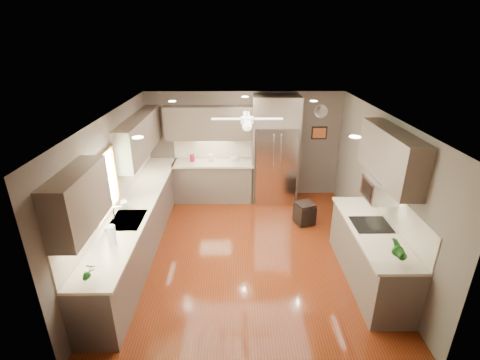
{
  "coord_description": "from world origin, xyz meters",
  "views": [
    {
      "loc": [
        -0.17,
        -5.38,
        3.68
      ],
      "look_at": [
        -0.12,
        0.6,
        1.16
      ],
      "focal_mm": 26.0,
      "sensor_mm": 36.0,
      "label": 1
    }
  ],
  "objects_px": {
    "bowl": "(234,160)",
    "paper_towel": "(112,235)",
    "potted_plant_left": "(89,271)",
    "refrigerator": "(275,152)",
    "soap_bottle": "(124,203)",
    "microwave": "(380,189)",
    "potted_plant_right": "(398,249)",
    "stool": "(304,213)",
    "canister_c": "(211,158)",
    "canister_a": "(192,158)"
  },
  "relations": [
    {
      "from": "soap_bottle",
      "to": "potted_plant_right",
      "type": "distance_m",
      "value": 4.24
    },
    {
      "from": "canister_c",
      "to": "potted_plant_right",
      "type": "distance_m",
      "value": 4.67
    },
    {
      "from": "canister_c",
      "to": "microwave",
      "type": "height_order",
      "value": "microwave"
    },
    {
      "from": "canister_c",
      "to": "bowl",
      "type": "xyz_separation_m",
      "value": [
        0.54,
        0.02,
        -0.06
      ]
    },
    {
      "from": "stool",
      "to": "canister_a",
      "type": "bearing_deg",
      "value": 152.71
    },
    {
      "from": "microwave",
      "to": "bowl",
      "type": "bearing_deg",
      "value": 129.05
    },
    {
      "from": "potted_plant_left",
      "to": "refrigerator",
      "type": "distance_m",
      "value": 4.92
    },
    {
      "from": "soap_bottle",
      "to": "potted_plant_left",
      "type": "height_order",
      "value": "potted_plant_left"
    },
    {
      "from": "canister_a",
      "to": "paper_towel",
      "type": "distance_m",
      "value": 3.5
    },
    {
      "from": "potted_plant_right",
      "to": "paper_towel",
      "type": "relative_size",
      "value": 1.12
    },
    {
      "from": "microwave",
      "to": "paper_towel",
      "type": "relative_size",
      "value": 1.75
    },
    {
      "from": "canister_a",
      "to": "bowl",
      "type": "relative_size",
      "value": 0.81
    },
    {
      "from": "bowl",
      "to": "microwave",
      "type": "xyz_separation_m",
      "value": [
        2.26,
        -2.79,
        0.51
      ]
    },
    {
      "from": "bowl",
      "to": "stool",
      "type": "relative_size",
      "value": 0.46
    },
    {
      "from": "paper_towel",
      "to": "soap_bottle",
      "type": "bearing_deg",
      "value": 97.48
    },
    {
      "from": "potted_plant_right",
      "to": "refrigerator",
      "type": "bearing_deg",
      "value": 107.56
    },
    {
      "from": "stool",
      "to": "bowl",
      "type": "bearing_deg",
      "value": 139.34
    },
    {
      "from": "potted_plant_left",
      "to": "bowl",
      "type": "relative_size",
      "value": 1.37
    },
    {
      "from": "refrigerator",
      "to": "paper_towel",
      "type": "relative_size",
      "value": 7.81
    },
    {
      "from": "canister_c",
      "to": "refrigerator",
      "type": "distance_m",
      "value": 1.48
    },
    {
      "from": "canister_a",
      "to": "stool",
      "type": "height_order",
      "value": "canister_a"
    },
    {
      "from": "canister_a",
      "to": "potted_plant_left",
      "type": "bearing_deg",
      "value": -99.78
    },
    {
      "from": "soap_bottle",
      "to": "potted_plant_left",
      "type": "bearing_deg",
      "value": -85.93
    },
    {
      "from": "canister_a",
      "to": "canister_c",
      "type": "xyz_separation_m",
      "value": [
        0.44,
        -0.02,
        0.01
      ]
    },
    {
      "from": "canister_a",
      "to": "soap_bottle",
      "type": "bearing_deg",
      "value": -109.96
    },
    {
      "from": "potted_plant_left",
      "to": "soap_bottle",
      "type": "bearing_deg",
      "value": 94.07
    },
    {
      "from": "canister_a",
      "to": "microwave",
      "type": "relative_size",
      "value": 0.31
    },
    {
      "from": "potted_plant_left",
      "to": "bowl",
      "type": "xyz_separation_m",
      "value": [
        1.7,
        4.23,
        -0.12
      ]
    },
    {
      "from": "soap_bottle",
      "to": "bowl",
      "type": "relative_size",
      "value": 1.0
    },
    {
      "from": "soap_bottle",
      "to": "paper_towel",
      "type": "height_order",
      "value": "paper_towel"
    },
    {
      "from": "stool",
      "to": "potted_plant_right",
      "type": "bearing_deg",
      "value": -75.6
    },
    {
      "from": "canister_a",
      "to": "refrigerator",
      "type": "xyz_separation_m",
      "value": [
        1.91,
        -0.08,
        0.17
      ]
    },
    {
      "from": "canister_c",
      "to": "microwave",
      "type": "relative_size",
      "value": 0.32
    },
    {
      "from": "canister_a",
      "to": "canister_c",
      "type": "relative_size",
      "value": 1.0
    },
    {
      "from": "canister_a",
      "to": "potted_plant_right",
      "type": "xyz_separation_m",
      "value": [
        3.1,
        -3.86,
        0.1
      ]
    },
    {
      "from": "potted_plant_right",
      "to": "microwave",
      "type": "relative_size",
      "value": 0.64
    },
    {
      "from": "canister_c",
      "to": "soap_bottle",
      "type": "relative_size",
      "value": 0.81
    },
    {
      "from": "potted_plant_left",
      "to": "stool",
      "type": "relative_size",
      "value": 0.64
    },
    {
      "from": "bowl",
      "to": "refrigerator",
      "type": "distance_m",
      "value": 0.96
    },
    {
      "from": "potted_plant_left",
      "to": "potted_plant_right",
      "type": "relative_size",
      "value": 0.83
    },
    {
      "from": "bowl",
      "to": "paper_towel",
      "type": "distance_m",
      "value": 3.82
    },
    {
      "from": "refrigerator",
      "to": "stool",
      "type": "distance_m",
      "value": 1.6
    },
    {
      "from": "canister_c",
      "to": "potted_plant_left",
      "type": "xyz_separation_m",
      "value": [
        -1.17,
        -4.21,
        0.06
      ]
    },
    {
      "from": "bowl",
      "to": "stool",
      "type": "xyz_separation_m",
      "value": [
        1.46,
        -1.26,
        -0.73
      ]
    },
    {
      "from": "soap_bottle",
      "to": "bowl",
      "type": "distance_m",
      "value": 3.0
    },
    {
      "from": "potted_plant_right",
      "to": "microwave",
      "type": "xyz_separation_m",
      "value": [
        0.13,
        1.07,
        0.36
      ]
    },
    {
      "from": "bowl",
      "to": "refrigerator",
      "type": "bearing_deg",
      "value": -4.8
    },
    {
      "from": "microwave",
      "to": "paper_towel",
      "type": "bearing_deg",
      "value": -170.81
    },
    {
      "from": "bowl",
      "to": "paper_towel",
      "type": "xyz_separation_m",
      "value": [
        -1.7,
        -3.43,
        0.11
      ]
    },
    {
      "from": "potted_plant_left",
      "to": "stool",
      "type": "height_order",
      "value": "potted_plant_left"
    }
  ]
}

